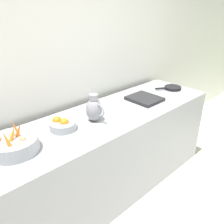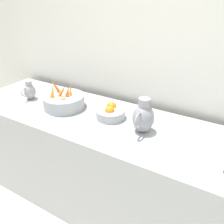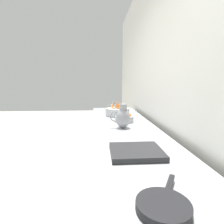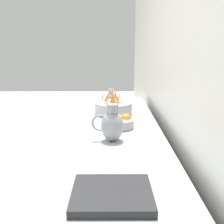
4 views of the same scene
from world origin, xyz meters
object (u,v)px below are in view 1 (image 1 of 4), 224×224
(vegetable_colander, at_px, (14,144))
(metal_pitcher_tall, at_px, (94,109))
(orange_bowl, at_px, (62,125))
(skillet_on_counter, at_px, (172,88))

(vegetable_colander, distance_m, metal_pitcher_tall, 0.73)
(orange_bowl, relative_size, skillet_on_counter, 0.73)
(metal_pitcher_tall, bearing_deg, vegetable_colander, -91.32)
(vegetable_colander, bearing_deg, orange_bowl, 95.98)
(orange_bowl, bearing_deg, vegetable_colander, -84.02)
(vegetable_colander, height_order, metal_pitcher_tall, metal_pitcher_tall)
(metal_pitcher_tall, height_order, skillet_on_counter, metal_pitcher_tall)
(skillet_on_counter, bearing_deg, vegetable_colander, -90.73)
(vegetable_colander, xyz_separation_m, orange_bowl, (-0.05, 0.43, -0.02))
(orange_bowl, bearing_deg, metal_pitcher_tall, 78.26)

